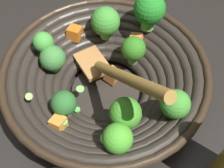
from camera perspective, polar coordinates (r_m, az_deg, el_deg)
The scene contains 2 objects.
ground_plane at distance 0.57m, azimuth -1.18°, elevation -1.88°, with size 4.00×4.00×0.00m, color black.
wok at distance 0.52m, azimuth -1.15°, elevation 1.67°, with size 0.37×0.40×0.21m.
Camera 1 is at (0.06, -0.30, 0.48)m, focal length 46.31 mm.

